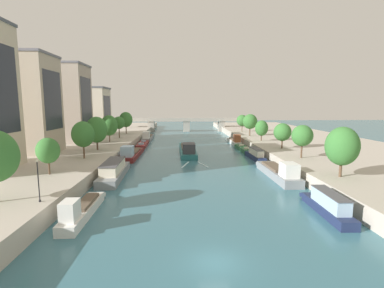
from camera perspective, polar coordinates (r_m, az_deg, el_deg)
ground_plane at (r=23.99m, az=4.78°, el=-22.74°), size 400.00×400.00×0.00m
quay_left at (r=82.46m, az=-24.62°, el=-0.54°), size 36.00×170.00×2.18m
quay_right at (r=84.64m, az=23.39°, el=-0.26°), size 36.00×170.00×2.18m
barge_midriver at (r=71.66m, az=-0.90°, el=-1.08°), size 4.25×22.44×3.36m
wake_behind_barge at (r=58.23m, az=0.44°, el=-4.15°), size 5.60×5.94×0.03m
moored_boat_left_upstream at (r=33.80m, az=-21.36°, el=-12.23°), size 2.09×11.77×3.01m
moored_boat_left_end at (r=49.35m, az=-15.46°, el=-5.22°), size 3.67×15.50×2.95m
moored_boat_left_second at (r=67.09m, az=-12.13°, el=-1.89°), size 3.56×16.19×3.35m
moored_boat_left_far at (r=85.01m, az=-9.92°, el=-0.07°), size 2.86×13.90×2.11m
moored_boat_left_downstream at (r=99.57m, az=-8.93°, el=1.36°), size 3.21×16.41×3.28m
moored_boat_right_upstream at (r=35.82m, az=25.69°, el=-10.97°), size 2.21×10.51×2.63m
moored_boat_right_gap_after at (r=49.82m, az=17.05°, el=-5.39°), size 3.20×15.66×3.45m
moored_boat_right_midway at (r=64.80m, az=12.67°, el=-2.15°), size 2.17×11.39×2.59m
moored_boat_right_near at (r=77.18m, az=10.33°, el=-0.91°), size 2.61×12.65×2.06m
moored_boat_right_lone at (r=90.04m, az=8.58°, el=0.66°), size 2.45×13.65×3.24m
tree_left_far at (r=45.52m, az=-27.05°, el=-1.19°), size 3.25×3.25×5.37m
tree_left_nearest at (r=56.54m, az=-21.12°, el=1.83°), size 4.16×4.16×6.98m
tree_left_past_mid at (r=66.19m, az=-18.68°, el=2.74°), size 4.66×4.66×7.42m
tree_left_midway at (r=78.91m, az=-16.38°, el=3.61°), size 4.55×4.55×7.25m
tree_left_by_lamp at (r=88.37m, az=-14.53°, el=4.16°), size 3.51×3.51×6.51m
tree_left_second at (r=100.48m, az=-13.20°, el=4.81°), size 4.58×4.58×7.54m
tree_right_distant at (r=44.32m, az=28.03°, el=-0.39°), size 4.49×4.49×7.05m
tree_right_past_mid at (r=57.06m, az=21.35°, el=1.58°), size 3.92×3.92×6.28m
tree_right_nearest at (r=68.11m, az=17.78°, el=2.29°), size 3.97×3.97×5.83m
tree_right_by_lamp at (r=80.64m, az=13.86°, el=3.12°), size 3.55×3.55×5.74m
tree_right_end_of_row at (r=93.21m, az=11.63°, el=4.45°), size 4.59×4.59×7.02m
tree_right_second at (r=107.31m, az=10.08°, el=4.70°), size 4.10×4.10×6.27m
lamppost_left_bank at (r=33.34m, az=-28.60°, el=-6.17°), size 0.28×0.28×4.50m
building_left_tall at (r=67.86m, az=-30.68°, el=6.97°), size 11.98×10.12×20.34m
building_left_corner at (r=83.38m, az=-25.09°, el=7.41°), size 14.41×10.44×20.64m
building_left_far_end at (r=99.77m, az=-21.13°, el=6.16°), size 16.36×10.73×15.65m
bridge_far at (r=129.07m, az=-1.13°, el=4.26°), size 56.01×4.40×6.21m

